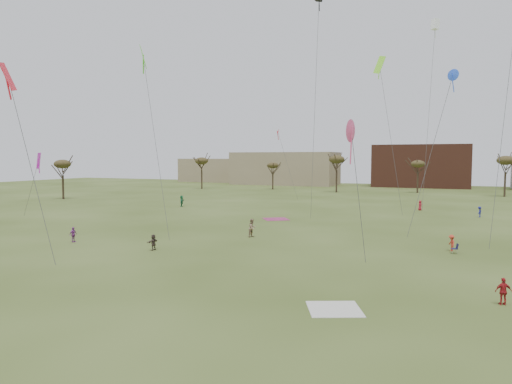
% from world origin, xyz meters
% --- Properties ---
extents(ground, '(260.00, 260.00, 0.00)m').
position_xyz_m(ground, '(0.00, 0.00, 0.00)').
color(ground, '#364816').
rests_on(ground, ground).
extents(spectator_fore_a, '(0.98, 0.65, 1.54)m').
position_xyz_m(spectator_fore_a, '(17.53, 6.57, 0.77)').
color(spectator_fore_a, '#B31E25').
rests_on(spectator_fore_a, ground).
extents(spectator_fore_b, '(0.93, 1.07, 1.91)m').
position_xyz_m(spectator_fore_b, '(-4.65, 21.71, 0.95)').
color(spectator_fore_b, '#A08065').
rests_on(spectator_fore_b, ground).
extents(spectator_fore_c, '(0.53, 1.36, 1.43)m').
position_xyz_m(spectator_fore_c, '(-9.91, 11.71, 0.72)').
color(spectator_fore_c, brown).
rests_on(spectator_fore_c, ground).
extents(flyer_mid_b, '(0.87, 1.08, 1.46)m').
position_xyz_m(flyer_mid_b, '(14.59, 21.95, 0.73)').
color(flyer_mid_b, red).
rests_on(flyer_mid_b, ground).
extents(spectator_mid_d, '(0.39, 0.89, 1.50)m').
position_xyz_m(spectator_mid_d, '(-19.55, 11.93, 0.75)').
color(spectator_mid_d, purple).
rests_on(spectator_mid_d, ground).
extents(flyer_far_a, '(1.10, 1.85, 1.90)m').
position_xyz_m(flyer_far_a, '(-28.14, 45.00, 0.95)').
color(flyer_far_a, '#297B4C').
rests_on(flyer_far_a, ground).
extents(flyer_far_b, '(0.79, 0.92, 1.59)m').
position_xyz_m(flyer_far_b, '(9.49, 55.09, 0.79)').
color(flyer_far_b, '#AD1D30').
rests_on(flyer_far_b, ground).
extents(flyer_far_c, '(0.84, 1.10, 1.51)m').
position_xyz_m(flyer_far_c, '(17.77, 49.23, 0.75)').
color(flyer_far_c, navy).
rests_on(flyer_far_c, ground).
extents(blanket_cream, '(3.74, 3.74, 0.03)m').
position_xyz_m(blanket_cream, '(9.02, 2.02, 0.00)').
color(blanket_cream, white).
rests_on(blanket_cream, ground).
extents(blanket_plum, '(4.46, 4.46, 0.03)m').
position_xyz_m(blanket_plum, '(-7.51, 36.02, 0.00)').
color(blanket_plum, '#A33267').
rests_on(blanket_plum, ground).
extents(camp_chair_right, '(0.66, 0.63, 0.87)m').
position_xyz_m(camp_chair_right, '(14.86, 20.89, 0.26)').
color(camp_chair_right, '#18163C').
rests_on(camp_chair_right, ground).
extents(kites_aloft, '(72.52, 63.48, 27.03)m').
position_xyz_m(kites_aloft, '(5.93, 32.72, 21.34)').
color(kites_aloft, red).
rests_on(kites_aloft, ground).
extents(tree_line, '(117.44, 49.32, 8.91)m').
position_xyz_m(tree_line, '(-2.85, 79.12, 7.09)').
color(tree_line, '#3A2B1E').
rests_on(tree_line, ground).
extents(building_tan, '(32.00, 14.00, 10.00)m').
position_xyz_m(building_tan, '(-35.00, 115.00, 5.00)').
color(building_tan, '#937F60').
rests_on(building_tan, ground).
extents(building_brick, '(26.00, 16.00, 12.00)m').
position_xyz_m(building_brick, '(5.00, 120.00, 6.00)').
color(building_brick, brown).
rests_on(building_brick, ground).
extents(building_tan_west, '(20.00, 12.00, 8.00)m').
position_xyz_m(building_tan_west, '(-65.00, 122.00, 4.00)').
color(building_tan_west, '#937F60').
rests_on(building_tan_west, ground).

